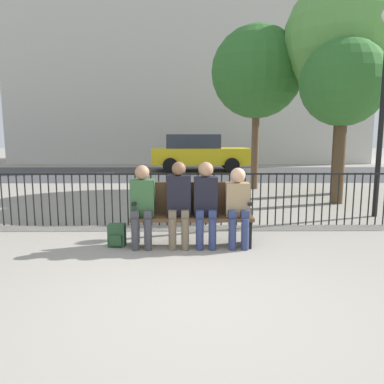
{
  "coord_description": "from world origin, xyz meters",
  "views": [
    {
      "loc": [
        -0.05,
        -3.46,
        1.63
      ],
      "look_at": [
        0.0,
        1.89,
        0.8
      ],
      "focal_mm": 35.0,
      "sensor_mm": 36.0,
      "label": 1
    }
  ],
  "objects_px": {
    "tree_2": "(343,84)",
    "lamp_post": "(384,83)",
    "tree_0": "(345,39)",
    "seated_person_3": "(238,202)",
    "seated_person_0": "(142,202)",
    "backpack": "(117,235)",
    "seated_person_2": "(206,200)",
    "seated_person_1": "(179,200)",
    "parked_car_0": "(198,152)",
    "park_bench": "(192,212)",
    "tree_1": "(257,73)"
  },
  "relations": [
    {
      "from": "park_bench",
      "to": "tree_2",
      "type": "xyz_separation_m",
      "value": [
        3.47,
        3.3,
        2.26
      ]
    },
    {
      "from": "park_bench",
      "to": "seated_person_2",
      "type": "relative_size",
      "value": 1.43
    },
    {
      "from": "tree_1",
      "to": "parked_car_0",
      "type": "bearing_deg",
      "value": 105.64
    },
    {
      "from": "tree_0",
      "to": "parked_car_0",
      "type": "bearing_deg",
      "value": 119.33
    },
    {
      "from": "seated_person_1",
      "to": "lamp_post",
      "type": "distance_m",
      "value": 4.75
    },
    {
      "from": "tree_1",
      "to": "seated_person_2",
      "type": "bearing_deg",
      "value": -106.48
    },
    {
      "from": "backpack",
      "to": "seated_person_3",
      "type": "bearing_deg",
      "value": -1.06
    },
    {
      "from": "park_bench",
      "to": "tree_0",
      "type": "height_order",
      "value": "tree_0"
    },
    {
      "from": "backpack",
      "to": "tree_0",
      "type": "bearing_deg",
      "value": 43.18
    },
    {
      "from": "tree_1",
      "to": "tree_2",
      "type": "xyz_separation_m",
      "value": [
        1.55,
        -2.41,
        -0.63
      ]
    },
    {
      "from": "seated_person_0",
      "to": "tree_2",
      "type": "xyz_separation_m",
      "value": [
        4.19,
        3.43,
        2.08
      ]
    },
    {
      "from": "backpack",
      "to": "tree_1",
      "type": "distance_m",
      "value": 7.3
    },
    {
      "from": "seated_person_3",
      "to": "tree_2",
      "type": "relative_size",
      "value": 0.31
    },
    {
      "from": "tree_0",
      "to": "seated_person_0",
      "type": "bearing_deg",
      "value": -134.37
    },
    {
      "from": "tree_1",
      "to": "tree_2",
      "type": "height_order",
      "value": "tree_1"
    },
    {
      "from": "seated_person_1",
      "to": "seated_person_2",
      "type": "height_order",
      "value": "seated_person_1"
    },
    {
      "from": "seated_person_1",
      "to": "seated_person_3",
      "type": "distance_m",
      "value": 0.85
    },
    {
      "from": "park_bench",
      "to": "lamp_post",
      "type": "distance_m",
      "value": 4.63
    },
    {
      "from": "tree_0",
      "to": "parked_car_0",
      "type": "relative_size",
      "value": 1.35
    },
    {
      "from": "park_bench",
      "to": "tree_1",
      "type": "relative_size",
      "value": 0.38
    },
    {
      "from": "seated_person_0",
      "to": "tree_2",
      "type": "height_order",
      "value": "tree_2"
    },
    {
      "from": "seated_person_3",
      "to": "seated_person_0",
      "type": "bearing_deg",
      "value": 179.91
    },
    {
      "from": "park_bench",
      "to": "seated_person_2",
      "type": "distance_m",
      "value": 0.31
    },
    {
      "from": "backpack",
      "to": "lamp_post",
      "type": "distance_m",
      "value": 5.71
    },
    {
      "from": "seated_person_0",
      "to": "seated_person_2",
      "type": "distance_m",
      "value": 0.91
    },
    {
      "from": "seated_person_1",
      "to": "lamp_post",
      "type": "xyz_separation_m",
      "value": [
        3.87,
        2.0,
        1.9
      ]
    },
    {
      "from": "tree_2",
      "to": "lamp_post",
      "type": "bearing_deg",
      "value": -81.91
    },
    {
      "from": "seated_person_3",
      "to": "tree_2",
      "type": "distance_m",
      "value": 4.91
    },
    {
      "from": "seated_person_1",
      "to": "seated_person_2",
      "type": "distance_m",
      "value": 0.39
    },
    {
      "from": "seated_person_1",
      "to": "tree_0",
      "type": "distance_m",
      "value": 7.25
    },
    {
      "from": "seated_person_2",
      "to": "lamp_post",
      "type": "height_order",
      "value": "lamp_post"
    },
    {
      "from": "seated_person_0",
      "to": "seated_person_1",
      "type": "bearing_deg",
      "value": 0.29
    },
    {
      "from": "tree_0",
      "to": "tree_1",
      "type": "distance_m",
      "value": 2.42
    },
    {
      "from": "seated_person_0",
      "to": "seated_person_1",
      "type": "distance_m",
      "value": 0.53
    },
    {
      "from": "tree_2",
      "to": "lamp_post",
      "type": "xyz_separation_m",
      "value": [
        0.2,
        -1.43,
        -0.16
      ]
    },
    {
      "from": "park_bench",
      "to": "seated_person_1",
      "type": "relative_size",
      "value": 1.42
    },
    {
      "from": "seated_person_0",
      "to": "parked_car_0",
      "type": "height_order",
      "value": "parked_car_0"
    },
    {
      "from": "seated_person_2",
      "to": "backpack",
      "type": "distance_m",
      "value": 1.41
    },
    {
      "from": "park_bench",
      "to": "seated_person_0",
      "type": "xyz_separation_m",
      "value": [
        -0.71,
        -0.13,
        0.17
      ]
    },
    {
      "from": "park_bench",
      "to": "parked_car_0",
      "type": "distance_m",
      "value": 11.2
    },
    {
      "from": "seated_person_3",
      "to": "backpack",
      "type": "distance_m",
      "value": 1.83
    },
    {
      "from": "seated_person_0",
      "to": "backpack",
      "type": "height_order",
      "value": "seated_person_0"
    },
    {
      "from": "seated_person_2",
      "to": "seated_person_3",
      "type": "xyz_separation_m",
      "value": [
        0.46,
        -0.0,
        -0.04
      ]
    },
    {
      "from": "seated_person_0",
      "to": "tree_1",
      "type": "distance_m",
      "value": 6.96
    },
    {
      "from": "backpack",
      "to": "seated_person_0",
      "type": "bearing_deg",
      "value": -4.46
    },
    {
      "from": "seated_person_0",
      "to": "tree_0",
      "type": "relative_size",
      "value": 0.21
    },
    {
      "from": "seated_person_1",
      "to": "parked_car_0",
      "type": "distance_m",
      "value": 11.33
    },
    {
      "from": "tree_0",
      "to": "lamp_post",
      "type": "xyz_separation_m",
      "value": [
        -0.35,
        -2.85,
        -1.47
      ]
    },
    {
      "from": "seated_person_1",
      "to": "lamp_post",
      "type": "height_order",
      "value": "lamp_post"
    },
    {
      "from": "park_bench",
      "to": "tree_2",
      "type": "relative_size",
      "value": 0.47
    }
  ]
}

